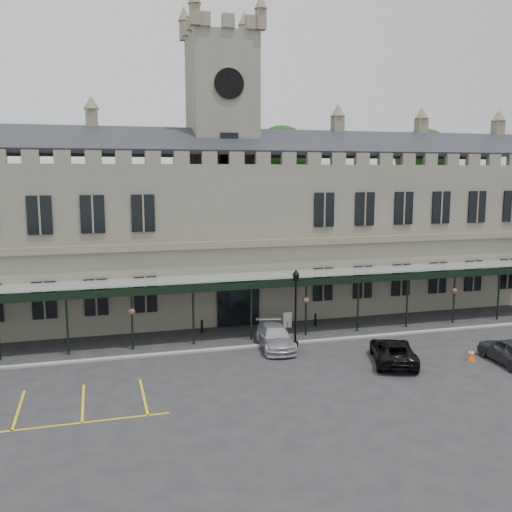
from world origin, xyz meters
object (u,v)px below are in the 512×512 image
object	(u,v)px
traffic_cone	(471,355)
sign_board	(287,320)
station_building	(223,233)
clock_tower	(222,151)
car_right_a	(511,351)
car_taxi	(275,337)
lamp_post_mid	(296,301)
car_van	(393,351)

from	to	relation	value
traffic_cone	sign_board	world-z (taller)	sign_board
station_building	traffic_cone	size ratio (longest dim) A/B	78.02
clock_tower	car_right_a	distance (m)	25.67
car_right_a	sign_board	bearing A→B (deg)	-43.68
station_building	car_taxi	size ratio (longest dim) A/B	11.87
station_building	lamp_post_mid	bearing A→B (deg)	-77.71
station_building	sign_board	distance (m)	9.42
sign_board	car_taxi	size ratio (longest dim) A/B	0.23
lamp_post_mid	car_taxi	xyz separation A→B (m)	(-1.40, 0.01, -2.34)
clock_tower	car_van	world-z (taller)	clock_tower
traffic_cone	car_van	distance (m)	4.90
station_building	traffic_cone	world-z (taller)	station_building
lamp_post_mid	car_taxi	size ratio (longest dim) A/B	1.03
station_building	clock_tower	world-z (taller)	clock_tower
car_van	car_right_a	bearing A→B (deg)	-177.44
sign_board	car_taxi	bearing A→B (deg)	-120.80
clock_tower	station_building	bearing A→B (deg)	-90.00
sign_board	traffic_cone	bearing A→B (deg)	-53.13
lamp_post_mid	traffic_cone	size ratio (longest dim) A/B	6.74
car_taxi	clock_tower	bearing A→B (deg)	101.30
car_taxi	lamp_post_mid	bearing A→B (deg)	5.73
clock_tower	car_taxi	xyz separation A→B (m)	(1.00, -11.08, -12.38)
traffic_cone	car_right_a	distance (m)	2.24
station_building	traffic_cone	distance (m)	21.30
traffic_cone	sign_board	size ratio (longest dim) A/B	0.67
sign_board	station_building	bearing A→B (deg)	114.76
station_building	car_van	bearing A→B (deg)	-65.93
lamp_post_mid	car_right_a	xyz separation A→B (m)	(11.26, -6.83, -2.27)
clock_tower	lamp_post_mid	size ratio (longest dim) A/B	4.78
lamp_post_mid	car_taxi	bearing A→B (deg)	179.60
station_building	car_taxi	distance (m)	12.44
car_taxi	car_van	size ratio (longest dim) A/B	0.98
clock_tower	sign_board	xyz separation A→B (m)	(3.39, -6.59, -12.55)
car_van	car_right_a	distance (m)	6.99
car_right_a	clock_tower	bearing A→B (deg)	-48.57
clock_tower	car_right_a	size ratio (longest dim) A/B	5.29
clock_tower	sign_board	size ratio (longest dim) A/B	21.68
car_taxi	station_building	bearing A→B (deg)	101.34
traffic_cone	car_van	world-z (taller)	car_van
car_taxi	car_right_a	bearing A→B (deg)	-22.26
clock_tower	traffic_cone	bearing A→B (deg)	-54.84
sign_board	car_van	xyz separation A→B (m)	(3.61, -9.16, 0.16)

